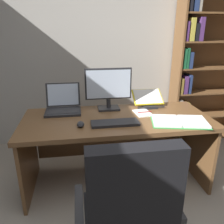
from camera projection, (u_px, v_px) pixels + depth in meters
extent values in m
cube|color=#B2ADA3|center=(114.00, 47.00, 2.99)|extent=(5.00, 0.12, 2.56)
cube|color=brown|center=(117.00, 120.00, 2.15)|extent=(1.77, 0.77, 0.04)
cube|color=brown|center=(29.00, 159.00, 2.15)|extent=(0.03, 0.71, 0.67)
cube|color=brown|center=(196.00, 146.00, 2.39)|extent=(0.03, 0.71, 0.67)
cube|color=brown|center=(111.00, 134.00, 2.59)|extent=(1.65, 0.03, 0.47)
cube|color=brown|center=(176.00, 68.00, 2.98)|extent=(0.02, 0.29, 2.03)
cube|color=brown|center=(205.00, 66.00, 3.18)|extent=(0.99, 0.01, 2.03)
cube|color=brown|center=(200.00, 135.00, 3.40)|extent=(0.94, 0.27, 0.02)
cube|color=gold|center=(176.00, 131.00, 3.25)|extent=(0.06, 0.16, 0.21)
cube|color=#195633|center=(179.00, 130.00, 3.28)|extent=(0.03, 0.21, 0.20)
cube|color=olive|center=(182.00, 128.00, 3.28)|extent=(0.06, 0.21, 0.25)
cube|color=gold|center=(186.00, 129.00, 3.30)|extent=(0.05, 0.23, 0.21)
cube|color=navy|center=(191.00, 127.00, 3.28)|extent=(0.05, 0.20, 0.28)
cube|color=maroon|center=(194.00, 130.00, 3.31)|extent=(0.03, 0.20, 0.18)
cube|color=brown|center=(203.00, 114.00, 3.28)|extent=(0.94, 0.27, 0.02)
cube|color=gray|center=(177.00, 107.00, 3.15)|extent=(0.05, 0.23, 0.25)
cube|color=gray|center=(182.00, 108.00, 3.16)|extent=(0.04, 0.20, 0.20)
cube|color=olive|center=(186.00, 108.00, 3.16)|extent=(0.04, 0.19, 0.20)
cube|color=brown|center=(207.00, 91.00, 3.17)|extent=(0.94, 0.27, 0.02)
cube|color=olive|center=(179.00, 85.00, 3.04)|extent=(0.03, 0.21, 0.21)
cube|color=#512D66|center=(183.00, 84.00, 3.04)|extent=(0.05, 0.21, 0.23)
cube|color=navy|center=(187.00, 83.00, 3.05)|extent=(0.03, 0.22, 0.25)
cube|color=brown|center=(210.00, 67.00, 3.05)|extent=(0.94, 0.27, 0.02)
cube|color=#195633|center=(182.00, 58.00, 2.92)|extent=(0.04, 0.21, 0.25)
cube|color=#195633|center=(185.00, 58.00, 2.92)|extent=(0.03, 0.21, 0.25)
cube|color=navy|center=(188.00, 60.00, 2.93)|extent=(0.04, 0.21, 0.20)
cube|color=brown|center=(214.00, 41.00, 2.94)|extent=(0.94, 0.27, 0.02)
cube|color=#512D66|center=(185.00, 31.00, 2.79)|extent=(0.03, 0.18, 0.23)
cube|color=gold|center=(190.00, 30.00, 2.79)|extent=(0.06, 0.18, 0.27)
cube|color=black|center=(194.00, 32.00, 2.82)|extent=(0.04, 0.21, 0.20)
cube|color=#512D66|center=(198.00, 29.00, 2.83)|extent=(0.05, 0.23, 0.28)
cube|color=brown|center=(218.00, 13.00, 2.82)|extent=(0.94, 0.27, 0.02)
cube|color=black|center=(188.00, 1.00, 2.69)|extent=(0.04, 0.23, 0.23)
cube|color=navy|center=(194.00, 0.00, 2.67)|extent=(0.05, 0.17, 0.26)
cube|color=gray|center=(197.00, 4.00, 2.72)|extent=(0.03, 0.22, 0.18)
cube|color=black|center=(125.00, 218.00, 1.42)|extent=(0.50, 0.48, 0.07)
cube|color=black|center=(135.00, 199.00, 1.12)|extent=(0.48, 0.10, 0.58)
cube|color=#232326|center=(79.00, 208.00, 1.34)|extent=(0.05, 0.38, 0.04)
cube|color=#232326|center=(169.00, 198.00, 1.42)|extent=(0.05, 0.38, 0.04)
cube|color=#232326|center=(109.00, 108.00, 2.37)|extent=(0.22, 0.16, 0.02)
cylinder|color=#232326|center=(109.00, 103.00, 2.35)|extent=(0.04, 0.04, 0.09)
cube|color=#232326|center=(108.00, 84.00, 2.28)|extent=(0.47, 0.02, 0.32)
cube|color=silver|center=(109.00, 84.00, 2.27)|extent=(0.44, 0.00, 0.29)
cube|color=#232326|center=(63.00, 112.00, 2.26)|extent=(0.35, 0.26, 0.02)
cube|color=#2D2D30|center=(63.00, 111.00, 2.24)|extent=(0.30, 0.14, 0.00)
cube|color=#232326|center=(63.00, 95.00, 2.38)|extent=(0.35, 0.08, 0.24)
cube|color=silver|center=(63.00, 95.00, 2.37)|extent=(0.31, 0.07, 0.21)
cube|color=#232326|center=(115.00, 123.00, 1.99)|extent=(0.42, 0.15, 0.02)
ellipsoid|color=#232326|center=(81.00, 124.00, 1.94)|extent=(0.06, 0.10, 0.04)
cube|color=#232326|center=(150.00, 107.00, 2.41)|extent=(0.14, 0.12, 0.01)
cube|color=#232326|center=(151.00, 107.00, 2.36)|extent=(0.29, 0.01, 0.01)
cube|color=yellow|center=(147.00, 97.00, 2.47)|extent=(0.32, 0.20, 0.13)
cube|color=white|center=(148.00, 96.00, 2.47)|extent=(0.30, 0.18, 0.12)
cube|color=green|center=(166.00, 122.00, 2.03)|extent=(0.30, 0.34, 0.01)
cube|color=green|center=(193.00, 123.00, 2.02)|extent=(0.30, 0.34, 0.01)
cube|color=white|center=(166.00, 121.00, 2.03)|extent=(0.28, 0.32, 0.02)
cube|color=white|center=(193.00, 121.00, 2.01)|extent=(0.28, 0.32, 0.02)
cylinder|color=#B7B7BC|center=(179.00, 121.00, 2.02)|extent=(0.08, 0.26, 0.02)
cube|color=white|center=(143.00, 113.00, 2.24)|extent=(0.17, 0.22, 0.01)
cylinder|color=maroon|center=(145.00, 112.00, 2.24)|extent=(0.14, 0.02, 0.01)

